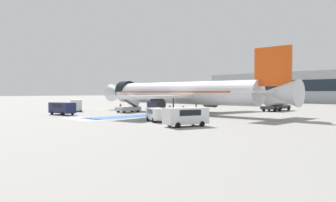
{
  "coord_description": "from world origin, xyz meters",
  "views": [
    {
      "loc": [
        41.0,
        -43.87,
        3.91
      ],
      "look_at": [
        -0.83,
        -4.05,
        2.34
      ],
      "focal_mm": 35.0,
      "sensor_mm": 36.0,
      "label": 1
    }
  ],
  "objects": [
    {
      "name": "apron_leadline_yellow",
      "position": [
        -1.26,
        -0.96,
        0.0
      ],
      "size": [
        76.57,
        2.84,
        0.01
      ],
      "primitive_type": "cube",
      "rotation": [
        0.0,
        0.0,
        1.61
      ],
      "color": "gold",
      "rests_on": "ground_plane"
    },
    {
      "name": "service_van_0",
      "position": [
        -20.6,
        -11.37,
        1.39
      ],
      "size": [
        5.58,
        4.05,
        2.35
      ],
      "rotation": [
        0.0,
        0.0,
        1.14
      ],
      "color": "silver",
      "rests_on": "ground_plane"
    },
    {
      "name": "apron_walkway_bar_1",
      "position": [
        -4.26,
        -20.3,
        0.0
      ],
      "size": [
        0.44,
        3.6,
        0.01
      ],
      "primitive_type": "cube",
      "color": "silver",
      "rests_on": "ground_plane"
    },
    {
      "name": "baggage_cart",
      "position": [
        -0.19,
        -7.35,
        0.26
      ],
      "size": [
        3.0,
        2.69,
        0.87
      ],
      "rotation": [
        0.0,
        0.0,
        2.16
      ],
      "color": "gray",
      "rests_on": "ground_plane"
    },
    {
      "name": "boarding_stairs_forward",
      "position": [
        -10.06,
        -5.84,
        0.98
      ],
      "size": [
        2.36,
        5.29,
        3.96
      ],
      "rotation": [
        0.0,
        0.0,
        0.03
      ],
      "color": "#ADB2BA",
      "rests_on": "ground_plane"
    },
    {
      "name": "apron_walkway_bar_2",
      "position": [
        -3.06,
        -20.3,
        0.0
      ],
      "size": [
        0.44,
        3.6,
        0.01
      ],
      "primitive_type": "cube",
      "color": "silver",
      "rests_on": "ground_plane"
    },
    {
      "name": "apron_walkway_bar_5",
      "position": [
        0.54,
        -20.3,
        0.0
      ],
      "size": [
        0.44,
        3.6,
        0.01
      ],
      "primitive_type": "cube",
      "color": "silver",
      "rests_on": "ground_plane"
    },
    {
      "name": "service_van_1",
      "position": [
        -12.23,
        -18.35,
        1.27
      ],
      "size": [
        5.3,
        2.87,
        2.12
      ],
      "rotation": [
        0.0,
        0.0,
        1.74
      ],
      "color": "#1E234C",
      "rests_on": "ground_plane"
    },
    {
      "name": "service_van_3",
      "position": [
        15.63,
        -16.94,
        1.28
      ],
      "size": [
        3.41,
        5.38,
        2.14
      ],
      "rotation": [
        0.0,
        0.0,
        5.99
      ],
      "color": "silver",
      "rests_on": "ground_plane"
    },
    {
      "name": "apron_walkway_bar_0",
      "position": [
        -5.46,
        -20.3,
        0.0
      ],
      "size": [
        0.44,
        3.6,
        0.01
      ],
      "primitive_type": "cube",
      "color": "silver",
      "rests_on": "ground_plane"
    },
    {
      "name": "ground_crew_0",
      "position": [
        6.36,
        -7.68,
        1.09
      ],
      "size": [
        0.41,
        0.49,
        1.87
      ],
      "rotation": [
        0.0,
        0.0,
        2.08
      ],
      "color": "#191E38",
      "rests_on": "ground_plane"
    },
    {
      "name": "ground_crew_2",
      "position": [
        8.43,
        -6.35,
        0.98
      ],
      "size": [
        0.37,
        0.48,
        1.71
      ],
      "rotation": [
        0.0,
        0.0,
        1.19
      ],
      "color": "black",
      "rests_on": "ground_plane"
    },
    {
      "name": "apron_walkway_bar_6",
      "position": [
        1.74,
        -20.3,
        0.0
      ],
      "size": [
        0.44,
        3.6,
        0.01
      ],
      "primitive_type": "cube",
      "color": "silver",
      "rests_on": "ground_plane"
    },
    {
      "name": "ground_crew_3",
      "position": [
        -14.0,
        -4.92,
        0.92
      ],
      "size": [
        0.35,
        0.48,
        1.62
      ],
      "rotation": [
        0.0,
        0.0,
        1.87
      ],
      "color": "black",
      "rests_on": "ground_plane"
    },
    {
      "name": "service_van_2",
      "position": [
        8.66,
        -15.1,
        1.08
      ],
      "size": [
        5.0,
        3.76,
        1.77
      ],
      "rotation": [
        0.0,
        0.0,
        1.12
      ],
      "color": "silver",
      "rests_on": "ground_plane"
    },
    {
      "name": "apron_walkway_bar_4",
      "position": [
        -0.66,
        -20.3,
        0.0
      ],
      "size": [
        0.44,
        3.6,
        0.01
      ],
      "primitive_type": "cube",
      "color": "silver",
      "rests_on": "ground_plane"
    },
    {
      "name": "apron_stand_patch_blue",
      "position": [
        -1.26,
        -13.39,
        0.0
      ],
      "size": [
        4.52,
        12.64,
        0.01
      ],
      "primitive_type": "cube",
      "color": "#2856A8",
      "rests_on": "ground_plane"
    },
    {
      "name": "airliner",
      "position": [
        -0.65,
        -0.94,
        3.75
      ],
      "size": [
        43.22,
        34.62,
        10.46
      ],
      "rotation": [
        0.0,
        0.0,
        1.61
      ],
      "color": "silver",
      "rests_on": "ground_plane"
    },
    {
      "name": "apron_walkway_bar_3",
      "position": [
        -1.86,
        -20.3,
        0.0
      ],
      "size": [
        0.44,
        3.6,
        0.01
      ],
      "primitive_type": "cube",
      "color": "silver",
      "rests_on": "ground_plane"
    },
    {
      "name": "fuel_tanker",
      "position": [
        7.4,
        19.09,
        1.83
      ],
      "size": [
        3.11,
        9.53,
        3.6
      ],
      "rotation": [
        0.0,
        0.0,
        0.06
      ],
      "color": "#38383D",
      "rests_on": "ground_plane"
    },
    {
      "name": "ground_plane",
      "position": [
        0.0,
        0.0,
        0.0
      ],
      "size": [
        600.0,
        600.0,
        0.0
      ],
      "primitive_type": "plane",
      "color": "gray"
    },
    {
      "name": "ground_crew_1",
      "position": [
        3.5,
        -7.79,
        1.08
      ],
      "size": [
        0.44,
        0.48,
        1.87
      ],
      "rotation": [
        0.0,
        0.0,
        0.92
      ],
      "color": "#191E38",
      "rests_on": "ground_plane"
    }
  ]
}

